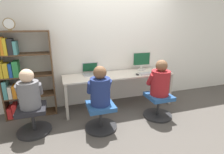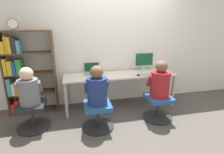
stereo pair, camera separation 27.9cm
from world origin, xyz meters
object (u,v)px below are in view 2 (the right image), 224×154
desk_clock (13,24)px  person_near_shelf (29,89)px  person_at_monitor (160,82)px  bookshelf (24,77)px  laptop (92,71)px  office_chair_right (98,115)px  desktop_monitor (144,62)px  office_chair_left (158,107)px  office_chair_side (32,115)px  keyboard (151,74)px  person_at_laptop (97,88)px

desk_clock → person_near_shelf: bearing=-66.9°
person_at_monitor → bookshelf: bookshelf is taller
laptop → person_at_monitor: bearing=-36.2°
laptop → office_chair_right: (-0.03, -0.87, -0.53)m
desktop_monitor → desk_clock: desk_clock is taller
bookshelf → desk_clock: 0.97m
bookshelf → person_near_shelf: 0.65m
desktop_monitor → office_chair_right: 1.61m
desk_clock → office_chair_left: bearing=-16.6°
office_chair_right → office_chair_side: (-1.07, 0.24, 0.00)m
office_chair_right → bookshelf: bearing=146.5°
keyboard → person_at_laptop: (-1.20, -0.53, -0.00)m
person_at_laptop → person_at_monitor: bearing=2.6°
desk_clock → person_at_laptop: bearing=-30.7°
office_chair_left → office_chair_side: bearing=175.2°
desktop_monitor → person_near_shelf: bearing=-164.1°
desktop_monitor → office_chair_right: size_ratio=0.80×
office_chair_left → office_chair_right: bearing=-177.4°
office_chair_left → desk_clock: size_ratio=2.66×
laptop → person_at_laptop: size_ratio=0.52×
desktop_monitor → office_chair_right: bearing=-143.0°
office_chair_left → desk_clock: bearing=163.4°
keyboard → office_chair_left: bearing=-97.0°
office_chair_left → office_chair_side: same height
office_chair_left → office_chair_right: size_ratio=1.00×
laptop → office_chair_right: size_ratio=0.62×
desktop_monitor → laptop: size_ratio=1.28×
office_chair_side → person_near_shelf: 0.48m
person_at_monitor → bookshelf: 2.55m
keyboard → person_at_monitor: 0.49m
office_chair_right → person_near_shelf: size_ratio=0.87×
desktop_monitor → person_at_laptop: desktop_monitor is taller
office_chair_left → person_at_monitor: 0.49m
keyboard → office_chair_side: size_ratio=0.83×
desktop_monitor → desk_clock: (-2.47, -0.10, 0.79)m
desk_clock → office_chair_side: desk_clock is taller
person_at_laptop → person_near_shelf: person_at_laptop is taller
person_near_shelf → person_at_monitor: bearing=-4.8°
keyboard → person_near_shelf: size_ratio=0.72×
desk_clock → person_near_shelf: 1.15m
office_chair_left → desk_clock: desk_clock is taller
bookshelf → keyboard: bearing=-7.2°
person_at_monitor → person_at_laptop: size_ratio=1.02×
laptop → office_chair_side: 1.37m
desktop_monitor → office_chair_left: (-0.03, -0.83, -0.68)m
person_at_monitor → person_near_shelf: bearing=175.2°
desktop_monitor → office_chair_left: size_ratio=0.80×
office_chair_left → person_near_shelf: 2.27m
keyboard → desk_clock: desk_clock is taller
desktop_monitor → person_near_shelf: (-2.24, -0.64, -0.20)m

